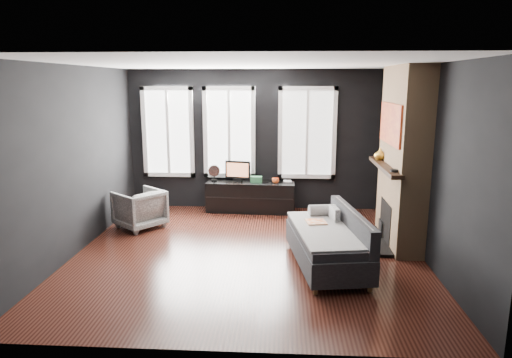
# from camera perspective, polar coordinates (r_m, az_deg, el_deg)

# --- Properties ---
(floor) EXTENTS (5.00, 5.00, 0.00)m
(floor) POSITION_cam_1_polar(r_m,az_deg,el_deg) (6.78, -1.01, -9.24)
(floor) COLOR black
(floor) RESTS_ON ground
(ceiling) EXTENTS (5.00, 5.00, 0.00)m
(ceiling) POSITION_cam_1_polar(r_m,az_deg,el_deg) (6.32, -1.10, 14.22)
(ceiling) COLOR white
(ceiling) RESTS_ON ground
(wall_back) EXTENTS (5.00, 0.02, 2.70)m
(wall_back) POSITION_cam_1_polar(r_m,az_deg,el_deg) (8.88, 0.22, 4.87)
(wall_back) COLOR black
(wall_back) RESTS_ON ground
(wall_left) EXTENTS (0.02, 5.00, 2.70)m
(wall_left) POSITION_cam_1_polar(r_m,az_deg,el_deg) (7.06, -21.74, 2.14)
(wall_left) COLOR black
(wall_left) RESTS_ON ground
(wall_right) EXTENTS (0.02, 5.00, 2.70)m
(wall_right) POSITION_cam_1_polar(r_m,az_deg,el_deg) (6.70, 20.81, 1.72)
(wall_right) COLOR black
(wall_right) RESTS_ON ground
(windows) EXTENTS (4.00, 0.16, 1.76)m
(windows) POSITION_cam_1_polar(r_m,az_deg,el_deg) (8.81, -2.78, 11.52)
(windows) COLOR white
(windows) RESTS_ON wall_back
(fireplace) EXTENTS (0.70, 1.62, 2.70)m
(fireplace) POSITION_cam_1_polar(r_m,az_deg,el_deg) (7.21, 17.90, 2.61)
(fireplace) COLOR #93724C
(fireplace) RESTS_ON floor
(sofa) EXTENTS (1.17, 1.92, 0.77)m
(sofa) POSITION_cam_1_polar(r_m,az_deg,el_deg) (6.26, 8.85, -7.43)
(sofa) COLOR black
(sofa) RESTS_ON floor
(stripe_pillow) EXTENTS (0.14, 0.33, 0.32)m
(stripe_pillow) POSITION_cam_1_polar(r_m,az_deg,el_deg) (6.61, 9.74, -4.84)
(stripe_pillow) COLOR gray
(stripe_pillow) RESTS_ON sofa
(armchair) EXTENTS (0.96, 0.97, 0.73)m
(armchair) POSITION_cam_1_polar(r_m,az_deg,el_deg) (8.07, -14.36, -3.40)
(armchair) COLOR silver
(armchair) RESTS_ON floor
(media_console) EXTENTS (1.71, 0.61, 0.58)m
(media_console) POSITION_cam_1_polar(r_m,az_deg,el_deg) (8.83, -0.65, -2.18)
(media_console) COLOR black
(media_console) RESTS_ON floor
(monitor) EXTENTS (0.51, 0.19, 0.45)m
(monitor) POSITION_cam_1_polar(r_m,az_deg,el_deg) (8.79, -2.29, 1.17)
(monitor) COLOR black
(monitor) RESTS_ON media_console
(desk_fan) EXTENTS (0.25, 0.25, 0.32)m
(desk_fan) POSITION_cam_1_polar(r_m,az_deg,el_deg) (8.86, -5.26, 0.80)
(desk_fan) COLOR #9E9E9E
(desk_fan) RESTS_ON media_console
(mug) EXTENTS (0.15, 0.12, 0.13)m
(mug) POSITION_cam_1_polar(r_m,az_deg,el_deg) (8.62, 2.47, -0.11)
(mug) COLOR #CB4F1F
(mug) RESTS_ON media_console
(book) EXTENTS (0.15, 0.03, 0.20)m
(book) POSITION_cam_1_polar(r_m,az_deg,el_deg) (8.75, 3.50, 0.31)
(book) COLOR #C0B296
(book) RESTS_ON media_console
(storage_box) EXTENTS (0.22, 0.14, 0.12)m
(storage_box) POSITION_cam_1_polar(r_m,az_deg,el_deg) (8.70, 0.04, -0.04)
(storage_box) COLOR #337246
(storage_box) RESTS_ON media_console
(mantel_vase) EXTENTS (0.21, 0.21, 0.19)m
(mantel_vase) POSITION_cam_1_polar(r_m,az_deg,el_deg) (7.59, 15.23, 3.01)
(mantel_vase) COLOR gold
(mantel_vase) RESTS_ON fireplace
(mantel_clock) EXTENTS (0.11, 0.11, 0.04)m
(mantel_clock) POSITION_cam_1_polar(r_m,az_deg,el_deg) (6.64, 16.91, 1.01)
(mantel_clock) COLOR black
(mantel_clock) RESTS_ON fireplace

